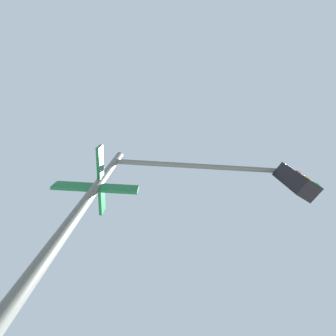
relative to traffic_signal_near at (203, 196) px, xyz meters
name	(u,v)px	position (x,y,z in m)	size (l,w,h in m)	color
traffic_signal_near	(203,196)	(0.00, 0.00, 0.00)	(1.99, 3.39, 5.45)	#474C47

